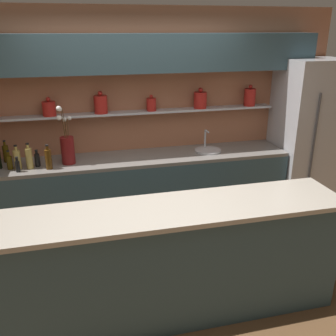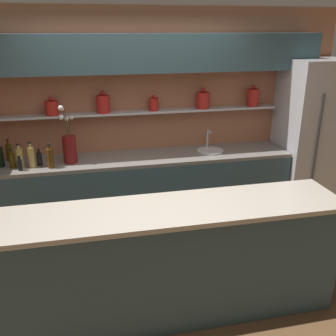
% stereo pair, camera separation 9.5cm
% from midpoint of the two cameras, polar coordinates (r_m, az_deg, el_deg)
% --- Properties ---
extents(ground_plane, '(12.00, 12.00, 0.00)m').
position_cam_midpoint_polar(ground_plane, '(3.81, -1.88, -17.58)').
color(ground_plane, brown).
extents(back_wall_unit, '(5.20, 0.44, 2.60)m').
position_cam_midpoint_polar(back_wall_unit, '(4.58, -6.21, 10.32)').
color(back_wall_unit, '#A86647').
rests_on(back_wall_unit, ground_plane).
extents(back_counter_unit, '(3.79, 0.62, 0.92)m').
position_cam_midpoint_polar(back_counter_unit, '(4.62, -5.98, -3.77)').
color(back_counter_unit, '#334C56').
rests_on(back_counter_unit, ground_plane).
extents(island_counter, '(2.93, 0.61, 1.02)m').
position_cam_midpoint_polar(island_counter, '(3.23, -0.61, -14.23)').
color(island_counter, '#334C56').
rests_on(island_counter, ground_plane).
extents(refrigerator, '(0.75, 0.73, 2.01)m').
position_cam_midpoint_polar(refrigerator, '(5.19, 19.77, 4.26)').
color(refrigerator, '#B7B7BC').
rests_on(refrigerator, ground_plane).
extents(flower_vase, '(0.16, 0.17, 0.67)m').
position_cam_midpoint_polar(flower_vase, '(4.33, -15.71, 3.05)').
color(flower_vase, maroon).
rests_on(flower_vase, back_counter_unit).
extents(sink_fixture, '(0.33, 0.33, 0.25)m').
position_cam_midpoint_polar(sink_fixture, '(4.67, 5.52, 2.84)').
color(sink_fixture, '#B7B7BC').
rests_on(sink_fixture, back_counter_unit).
extents(bottle_spirit_1, '(0.07, 0.07, 0.29)m').
position_cam_midpoint_polar(bottle_spirit_1, '(4.32, -20.99, 1.43)').
color(bottle_spirit_1, tan).
rests_on(bottle_spirit_1, back_counter_unit).
extents(bottle_spirit_5, '(0.08, 0.08, 0.27)m').
position_cam_midpoint_polar(bottle_spirit_5, '(4.36, -22.56, 1.26)').
color(bottle_spirit_5, tan).
rests_on(bottle_spirit_5, back_counter_unit).
extents(bottle_oil_6, '(0.06, 0.06, 0.26)m').
position_cam_midpoint_polar(bottle_oil_6, '(4.64, -24.00, 2.06)').
color(bottle_oil_6, '#47380A').
rests_on(bottle_oil_6, back_counter_unit).
extents(bottle_sauce_7, '(0.06, 0.06, 0.19)m').
position_cam_midpoint_polar(bottle_sauce_7, '(4.37, -19.88, 1.21)').
color(bottle_sauce_7, black).
rests_on(bottle_sauce_7, back_counter_unit).
extents(bottle_sauce_8, '(0.05, 0.05, 0.17)m').
position_cam_midpoint_polar(bottle_sauce_8, '(4.28, -22.54, 0.34)').
color(bottle_sauce_8, black).
rests_on(bottle_sauce_8, back_counter_unit).
extents(bottle_spirit_10, '(0.07, 0.07, 0.27)m').
position_cam_midpoint_polar(bottle_spirit_10, '(4.24, -18.37, 1.33)').
color(bottle_spirit_10, '#4C2D0C').
rests_on(bottle_spirit_10, back_counter_unit).
extents(bottle_oil_11, '(0.06, 0.06, 0.21)m').
position_cam_midpoint_polar(bottle_oil_11, '(4.39, -23.57, 0.85)').
color(bottle_oil_11, '#47380A').
rests_on(bottle_oil_11, back_counter_unit).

